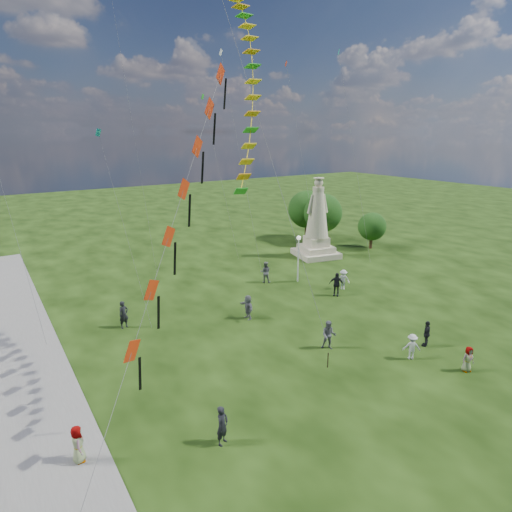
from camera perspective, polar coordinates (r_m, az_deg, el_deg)
statue at (r=44.86m, az=8.12°, el=3.79°), size 4.83×4.83×8.21m
lamppost at (r=36.89m, az=5.68°, el=0.97°), size 0.38×0.38×4.13m
tree_row at (r=50.93m, az=8.84°, el=5.67°), size 6.99×11.32×5.93m
person_0 at (r=19.19m, az=-4.51°, el=-21.60°), size 0.77×0.68×1.77m
person_1 at (r=26.44m, az=9.68°, el=-10.36°), size 1.01×1.01×1.82m
person_2 at (r=26.66m, az=20.05°, el=-11.28°), size 1.09×1.02×1.54m
person_3 at (r=28.42m, az=21.81°, el=-9.58°), size 1.07×0.78×1.65m
person_4 at (r=26.59m, az=26.41°, el=-12.21°), size 0.80×0.61×1.46m
person_6 at (r=30.03m, az=-17.23°, el=-7.48°), size 0.78×0.61×1.87m
person_7 at (r=37.11m, az=1.26°, el=-2.16°), size 1.06×1.01×1.87m
person_8 at (r=36.29m, az=11.55°, el=-3.08°), size 1.19×1.12×1.68m
person_9 at (r=34.70m, az=10.66°, el=-3.72°), size 1.17×1.24×1.93m
person_10 at (r=19.62m, az=-22.64°, el=-22.37°), size 0.54×0.81×1.57m
person_11 at (r=30.05m, az=-1.09°, el=-6.82°), size 0.80×1.66×1.75m
red_kite_train at (r=18.88m, az=-9.71°, el=7.73°), size 10.82×9.35×15.96m
small_kites at (r=38.83m, az=-6.78°, el=18.99°), size 31.20×15.84×28.76m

